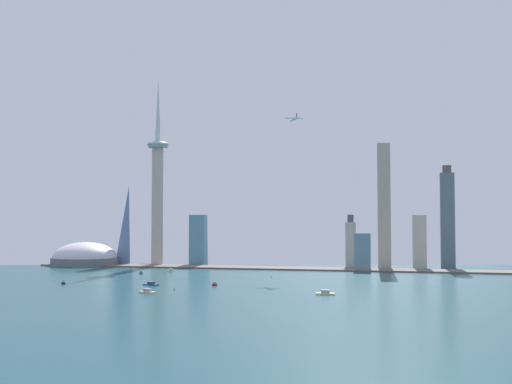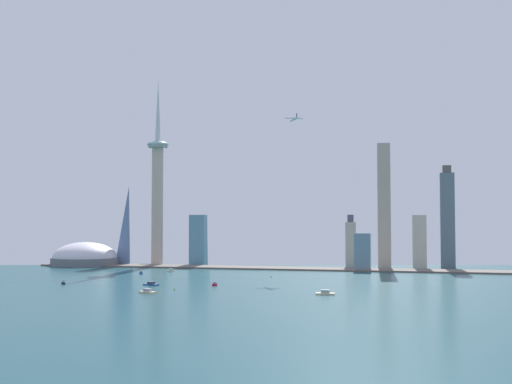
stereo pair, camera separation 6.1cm
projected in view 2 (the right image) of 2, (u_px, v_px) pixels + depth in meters
ground_plane at (125, 319)px, 443.36m from camera, size 6000.00×6000.00×0.00m
waterfront_pier at (280, 268)px, 913.80m from camera, size 722.26×50.32×2.29m
observation_tower at (158, 185)px, 989.55m from camera, size 32.54×32.54×284.75m
stadium_dome at (85, 258)px, 993.31m from camera, size 101.51×101.51×47.09m
skyscraper_0 at (199, 240)px, 999.93m from camera, size 24.07×27.19×76.59m
skyscraper_1 at (160, 246)px, 1049.10m from camera, size 18.63×17.42×55.38m
skyscraper_2 at (384, 206)px, 926.99m from camera, size 17.32×17.61×177.29m
skyscraper_3 at (447, 219)px, 939.13m from camera, size 20.02×25.92×147.00m
skyscraper_4 at (351, 243)px, 952.31m from camera, size 13.37×17.67×76.33m
skyscraper_5 at (124, 224)px, 1007.52m from camera, size 23.75×15.04×130.42m
skyscraper_6 at (362, 252)px, 888.61m from camera, size 21.95×13.21×50.43m
skyscraper_7 at (420, 242)px, 929.98m from camera, size 19.50×16.49×75.53m
boat_0 at (141, 273)px, 828.92m from camera, size 6.49×6.63×6.63m
boat_1 at (151, 284)px, 678.64m from camera, size 16.96×9.50×3.67m
boat_2 at (325, 293)px, 589.93m from camera, size 17.61×8.10×4.48m
boat_3 at (147, 292)px, 603.85m from camera, size 18.19×11.39×7.26m
boat_4 at (215, 284)px, 672.70m from camera, size 3.86×6.48×8.25m
boat_5 at (171, 270)px, 867.63m from camera, size 6.20×10.75×8.26m
boat_6 at (63, 283)px, 692.87m from camera, size 6.74×6.08×10.46m
channel_buoy_0 at (118, 274)px, 817.97m from camera, size 1.28×1.28×2.51m
channel_buoy_1 at (271, 277)px, 777.22m from camera, size 1.96×1.96×1.75m
channel_buoy_2 at (174, 289)px, 630.90m from camera, size 1.53×1.53×2.07m
airplane at (294, 119)px, 888.88m from camera, size 23.79×25.34×7.69m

